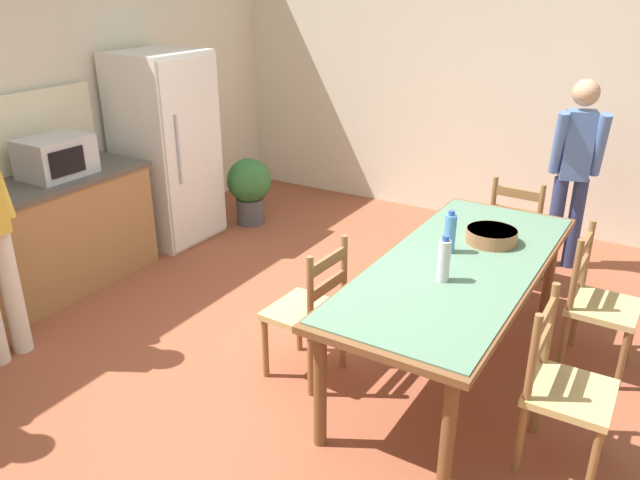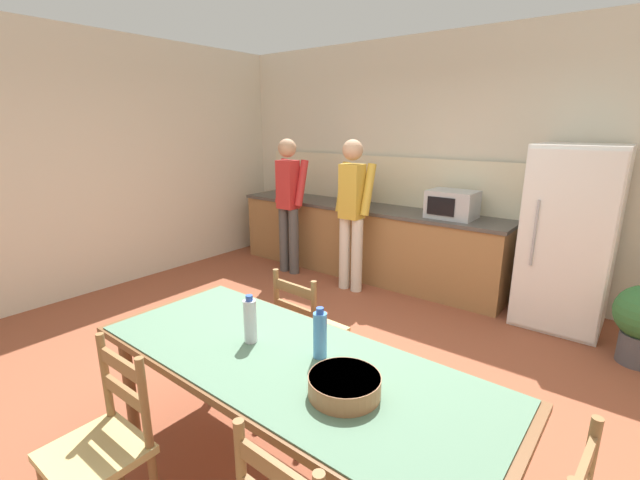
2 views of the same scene
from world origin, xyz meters
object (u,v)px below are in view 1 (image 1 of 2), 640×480
at_px(microwave, 56,157).
at_px(bottle_off_centre, 450,233).
at_px(bottle_near_centre, 444,260).
at_px(chair_side_near_right, 598,304).
at_px(dining_table, 458,273).
at_px(person_by_table, 574,166).
at_px(chair_side_far_left, 309,311).
at_px(chair_head_end, 517,233).
at_px(chair_side_near_left, 563,389).
at_px(serving_bowl, 492,235).
at_px(potted_plant, 249,186).
at_px(refrigerator, 166,149).

height_order(microwave, bottle_off_centre, microwave).
height_order(bottle_near_centre, chair_side_near_right, bottle_near_centre).
relative_size(dining_table, person_by_table, 1.42).
height_order(chair_side_near_right, person_by_table, person_by_table).
bearing_deg(chair_side_far_left, chair_head_end, 161.30).
xyz_separation_m(microwave, chair_head_end, (1.79, -3.10, -0.61)).
bearing_deg(bottle_off_centre, chair_side_near_right, -66.02).
bearing_deg(chair_side_near_left, chair_head_end, 20.53).
height_order(chair_side_far_left, person_by_table, person_by_table).
bearing_deg(serving_bowl, potted_plant, 69.00).
height_order(chair_side_near_left, chair_side_near_right, same).
bearing_deg(bottle_near_centre, serving_bowl, -6.52).
distance_m(chair_side_near_left, person_by_table, 2.56).
relative_size(refrigerator, person_by_table, 1.09).
distance_m(refrigerator, serving_bowl, 3.16).
xyz_separation_m(chair_head_end, potted_plant, (0.01, 2.65, -0.06)).
distance_m(serving_bowl, potted_plant, 2.92).
bearing_deg(bottle_near_centre, person_by_table, -7.29).
relative_size(person_by_table, potted_plant, 2.38).
relative_size(microwave, chair_side_near_right, 0.55).
distance_m(dining_table, chair_side_far_left, 0.93).
relative_size(bottle_near_centre, chair_side_far_left, 0.30).
bearing_deg(microwave, bottle_near_centre, -88.24).
bearing_deg(refrigerator, bottle_near_centre, -109.03).
xyz_separation_m(chair_side_near_left, chair_head_end, (1.93, 0.71, 0.00)).
distance_m(refrigerator, chair_side_near_left, 4.03).
xyz_separation_m(bottle_off_centre, chair_head_end, (1.30, -0.13, -0.43)).
bearing_deg(dining_table, bottle_off_centre, 44.06).
bearing_deg(bottle_off_centre, chair_side_near_left, -126.80).
relative_size(chair_side_near_left, chair_side_near_right, 1.00).
xyz_separation_m(person_by_table, potted_plant, (-0.54, 2.91, -0.51)).
bearing_deg(refrigerator, chair_side_near_left, -108.78).
bearing_deg(chair_head_end, refrigerator, 15.14).
distance_m(dining_table, potted_plant, 3.01).
bearing_deg(chair_side_near_left, potted_plant, 60.20).
height_order(chair_side_far_left, potted_plant, chair_side_far_left).
bearing_deg(chair_head_end, bottle_off_centre, 87.69).
distance_m(microwave, chair_side_far_left, 2.41).
bearing_deg(dining_table, person_by_table, -8.20).
relative_size(chair_side_near_right, potted_plant, 1.36).
relative_size(bottle_off_centre, chair_side_far_left, 0.30).
xyz_separation_m(dining_table, serving_bowl, (0.39, -0.07, 0.12)).
relative_size(bottle_off_centre, serving_bowl, 0.84).
xyz_separation_m(refrigerator, dining_table, (-0.77, -3.06, -0.19)).
relative_size(dining_table, serving_bowl, 7.06).
bearing_deg(chair_side_near_right, bottle_near_centre, 137.57).
height_order(bottle_near_centre, chair_side_far_left, bottle_near_centre).
distance_m(bottle_off_centre, chair_side_far_left, 0.98).
bearing_deg(refrigerator, microwave, 179.06).
bearing_deg(chair_side_near_right, chair_side_far_left, 125.20).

